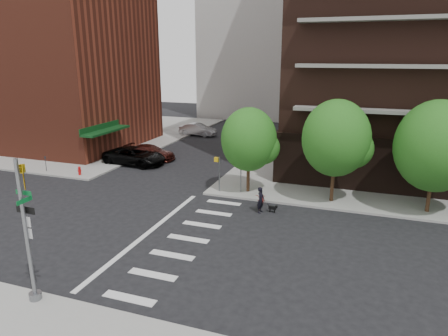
% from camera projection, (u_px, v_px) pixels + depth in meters
% --- Properties ---
extents(ground, '(120.00, 120.00, 0.00)m').
position_uv_depth(ground, '(141.00, 231.00, 23.17)').
color(ground, black).
rests_on(ground, ground).
extents(sidewalk_nw, '(31.00, 33.00, 0.15)m').
position_uv_depth(sidewalk_nw, '(71.00, 133.00, 52.30)').
color(sidewalk_nw, gray).
rests_on(sidewalk_nw, ground).
extents(crosswalk, '(3.85, 13.00, 0.01)m').
position_uv_depth(crosswalk, '(175.00, 237.00, 22.46)').
color(crosswalk, silver).
rests_on(crosswalk, ground).
extents(midrise_nw, '(21.40, 15.50, 20.00)m').
position_uv_depth(midrise_nw, '(46.00, 52.00, 43.76)').
color(midrise_nw, maroon).
rests_on(midrise_nw, sidewalk_nw).
extents(tree_a, '(4.00, 4.00, 5.90)m').
position_uv_depth(tree_a, '(249.00, 140.00, 28.50)').
color(tree_a, '#301E11').
rests_on(tree_a, sidewalk_ne).
extents(tree_b, '(4.50, 4.50, 6.65)m').
position_uv_depth(tree_b, '(336.00, 138.00, 26.45)').
color(tree_b, '#301E11').
rests_on(tree_b, sidewalk_ne).
extents(tree_c, '(5.00, 5.00, 6.80)m').
position_uv_depth(tree_c, '(436.00, 146.00, 24.56)').
color(tree_c, '#301E11').
rests_on(tree_c, sidewalk_ne).
extents(traffic_signal, '(0.90, 0.75, 6.00)m').
position_uv_depth(traffic_signal, '(28.00, 243.00, 15.78)').
color(traffic_signal, slate).
rests_on(traffic_signal, sidewalk_s).
extents(pedestrian_signal, '(2.18, 0.67, 2.60)m').
position_uv_depth(pedestrian_signal, '(224.00, 169.00, 29.11)').
color(pedestrian_signal, slate).
rests_on(pedestrian_signal, sidewalk_ne).
extents(fire_hydrant, '(0.24, 0.24, 0.73)m').
position_uv_depth(fire_hydrant, '(79.00, 170.00, 33.45)').
color(fire_hydrant, '#A50C0C').
rests_on(fire_hydrant, sidewalk_nw).
extents(parking_meter, '(0.10, 0.08, 1.32)m').
position_uv_depth(parking_meter, '(46.00, 162.00, 34.45)').
color(parking_meter, black).
rests_on(parking_meter, sidewalk_nw).
extents(parked_car_black, '(3.04, 6.06, 1.65)m').
position_uv_depth(parked_car_black, '(134.00, 156.00, 37.09)').
color(parked_car_black, black).
rests_on(parked_car_black, ground).
extents(parked_car_maroon, '(2.13, 5.02, 1.45)m').
position_uv_depth(parked_car_maroon, '(150.00, 152.00, 38.83)').
color(parked_car_maroon, '#3E1511').
rests_on(parked_car_maroon, ground).
extents(parked_car_silver, '(2.00, 4.82, 1.55)m').
position_uv_depth(parked_car_silver, '(198.00, 130.00, 50.47)').
color(parked_car_silver, '#9C9EA3').
rests_on(parked_car_silver, ground).
extents(scooter, '(0.77, 1.87, 0.96)m').
position_uv_depth(scooter, '(261.00, 200.00, 26.85)').
color(scooter, maroon).
rests_on(scooter, ground).
extents(dog_walker, '(0.68, 0.50, 1.72)m').
position_uv_depth(dog_walker, '(261.00, 200.00, 25.70)').
color(dog_walker, black).
rests_on(dog_walker, ground).
extents(dog, '(0.59, 0.21, 0.50)m').
position_uv_depth(dog, '(273.00, 208.00, 25.87)').
color(dog, black).
rests_on(dog, ground).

